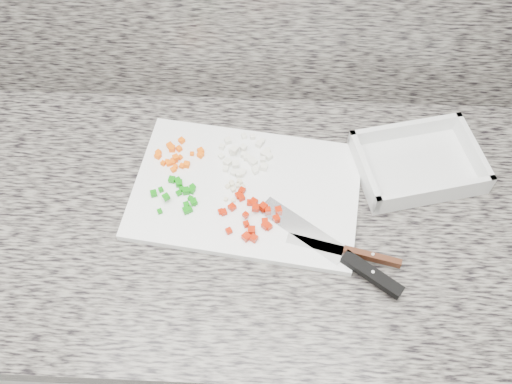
# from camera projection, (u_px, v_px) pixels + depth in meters

# --- Properties ---
(cabinet) EXTENTS (3.92, 0.62, 0.86)m
(cabinet) POSITION_uv_depth(u_px,v_px,m) (224.00, 306.00, 1.47)
(cabinet) COLOR beige
(cabinet) RESTS_ON ground
(countertop) EXTENTS (3.96, 0.64, 0.04)m
(countertop) POSITION_uv_depth(u_px,v_px,m) (213.00, 217.00, 1.10)
(countertop) COLOR slate
(countertop) RESTS_ON cabinet
(cutting_board) EXTENTS (0.46, 0.34, 0.01)m
(cutting_board) POSITION_uv_depth(u_px,v_px,m) (246.00, 191.00, 1.10)
(cutting_board) COLOR white
(cutting_board) RESTS_ON countertop
(carrot_pile) EXTENTS (0.10, 0.09, 0.02)m
(carrot_pile) POSITION_uv_depth(u_px,v_px,m) (177.00, 156.00, 1.13)
(carrot_pile) COLOR #FF5E05
(carrot_pile) RESTS_ON cutting_board
(onion_pile) EXTENTS (0.11, 0.11, 0.02)m
(onion_pile) POSITION_uv_depth(u_px,v_px,m) (246.00, 158.00, 1.12)
(onion_pile) COLOR white
(onion_pile) RESTS_ON cutting_board
(green_pepper_pile) EXTENTS (0.09, 0.08, 0.02)m
(green_pepper_pile) POSITION_uv_depth(u_px,v_px,m) (181.00, 195.00, 1.08)
(green_pepper_pile) COLOR #0C7C0B
(green_pepper_pile) RESTS_ON cutting_board
(red_pepper_pile) EXTENTS (0.12, 0.12, 0.02)m
(red_pepper_pile) POSITION_uv_depth(u_px,v_px,m) (253.00, 216.00, 1.05)
(red_pepper_pile) COLOR #B11902
(red_pepper_pile) RESTS_ON cutting_board
(garlic_pile) EXTENTS (0.04, 0.05, 0.01)m
(garlic_pile) POSITION_uv_depth(u_px,v_px,m) (235.00, 189.00, 1.09)
(garlic_pile) COLOR beige
(garlic_pile) RESTS_ON cutting_board
(chef_knife) EXTENTS (0.26, 0.20, 0.02)m
(chef_knife) POSITION_uv_depth(u_px,v_px,m) (347.00, 258.00, 1.00)
(chef_knife) COLOR #B9BBC0
(chef_knife) RESTS_ON cutting_board
(paring_knife) EXTENTS (0.20, 0.06, 0.02)m
(paring_knife) POSITION_uv_depth(u_px,v_px,m) (357.00, 254.00, 1.01)
(paring_knife) COLOR #B9BBC0
(paring_knife) RESTS_ON cutting_board
(tray) EXTENTS (0.27, 0.22, 0.05)m
(tray) POSITION_uv_depth(u_px,v_px,m) (417.00, 164.00, 1.12)
(tray) COLOR silver
(tray) RESTS_ON countertop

